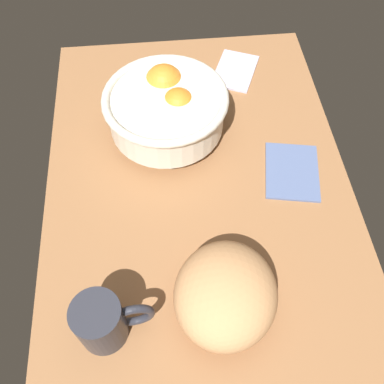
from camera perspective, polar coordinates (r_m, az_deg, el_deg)
ground_plane at (r=80.64cm, az=0.80°, el=1.01°), size 80.60×55.20×3.00cm
fruit_bowl at (r=82.34cm, az=-3.38°, el=11.10°), size 23.18×23.18×11.18cm
bread_loaf at (r=64.22cm, az=4.44°, el=-13.26°), size 20.35×19.28×9.64cm
napkin_folded at (r=82.17cm, az=13.05°, el=2.78°), size 14.36×11.93×0.92cm
napkin_spare at (r=99.32cm, az=5.71°, el=15.72°), size 14.28×12.24×0.98cm
mug at (r=64.42cm, az=-11.63°, el=-16.36°), size 7.12×11.41×8.83cm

